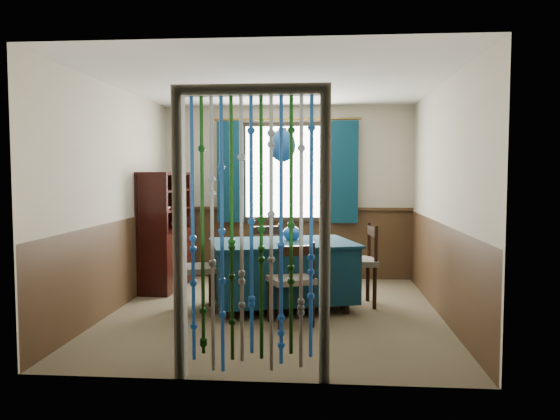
# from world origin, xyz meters

# --- Properties ---
(floor) EXTENTS (4.00, 4.00, 0.00)m
(floor) POSITION_xyz_m (0.00, 0.00, 0.00)
(floor) COLOR brown
(floor) RESTS_ON ground
(ceiling) EXTENTS (4.00, 4.00, 0.00)m
(ceiling) POSITION_xyz_m (0.00, 0.00, 2.50)
(ceiling) COLOR silver
(ceiling) RESTS_ON ground
(wall_back) EXTENTS (3.60, 0.00, 3.60)m
(wall_back) POSITION_xyz_m (0.00, 2.00, 1.25)
(wall_back) COLOR #B8AE96
(wall_back) RESTS_ON ground
(wall_front) EXTENTS (3.60, 0.00, 3.60)m
(wall_front) POSITION_xyz_m (0.00, -2.00, 1.25)
(wall_front) COLOR #B8AE96
(wall_front) RESTS_ON ground
(wall_left) EXTENTS (0.00, 4.00, 4.00)m
(wall_left) POSITION_xyz_m (-1.80, 0.00, 1.25)
(wall_left) COLOR #B8AE96
(wall_left) RESTS_ON ground
(wall_right) EXTENTS (0.00, 4.00, 4.00)m
(wall_right) POSITION_xyz_m (1.80, 0.00, 1.25)
(wall_right) COLOR #B8AE96
(wall_right) RESTS_ON ground
(wainscot_back) EXTENTS (3.60, 0.00, 3.60)m
(wainscot_back) POSITION_xyz_m (0.00, 1.99, 0.50)
(wainscot_back) COLOR #3C2816
(wainscot_back) RESTS_ON ground
(wainscot_front) EXTENTS (3.60, 0.00, 3.60)m
(wainscot_front) POSITION_xyz_m (0.00, -1.99, 0.50)
(wainscot_front) COLOR #3C2816
(wainscot_front) RESTS_ON ground
(wainscot_left) EXTENTS (0.00, 4.00, 4.00)m
(wainscot_left) POSITION_xyz_m (-1.79, 0.00, 0.50)
(wainscot_left) COLOR #3C2816
(wainscot_left) RESTS_ON ground
(wainscot_right) EXTENTS (0.00, 4.00, 4.00)m
(wainscot_right) POSITION_xyz_m (1.79, 0.00, 0.50)
(wainscot_right) COLOR #3C2816
(wainscot_right) RESTS_ON ground
(window) EXTENTS (1.32, 0.12, 1.42)m
(window) POSITION_xyz_m (0.00, 1.95, 1.55)
(window) COLOR black
(window) RESTS_ON wall_back
(doorway) EXTENTS (1.16, 0.12, 2.18)m
(doorway) POSITION_xyz_m (0.00, -1.94, 1.05)
(doorway) COLOR silver
(doorway) RESTS_ON ground
(dining_table) EXTENTS (1.82, 1.49, 0.76)m
(dining_table) POSITION_xyz_m (0.06, 0.20, 0.44)
(dining_table) COLOR #0A2837
(dining_table) RESTS_ON floor
(chair_near) EXTENTS (0.55, 0.54, 0.86)m
(chair_near) POSITION_xyz_m (0.21, -0.49, 0.46)
(chair_near) COLOR black
(chair_near) RESTS_ON floor
(chair_far) EXTENTS (0.53, 0.52, 0.88)m
(chair_far) POSITION_xyz_m (-0.17, 0.87, 0.47)
(chair_far) COLOR black
(chair_far) RESTS_ON floor
(chair_left) EXTENTS (0.53, 0.54, 0.89)m
(chair_left) POSITION_xyz_m (-0.91, -0.03, 0.47)
(chair_left) COLOR black
(chair_left) RESTS_ON floor
(chair_right) EXTENTS (0.50, 0.52, 0.95)m
(chair_right) POSITION_xyz_m (0.93, 0.41, 0.50)
(chair_right) COLOR black
(chair_right) RESTS_ON floor
(sideboard) EXTENTS (0.47, 1.20, 1.55)m
(sideboard) POSITION_xyz_m (-1.57, 1.20, 0.55)
(sideboard) COLOR black
(sideboard) RESTS_ON floor
(pendant_lamp) EXTENTS (0.29, 0.29, 0.84)m
(pendant_lamp) POSITION_xyz_m (0.06, 0.20, 1.85)
(pendant_lamp) COLOR olive
(pendant_lamp) RESTS_ON ceiling
(vase_table) EXTENTS (0.21, 0.21, 0.20)m
(vase_table) POSITION_xyz_m (0.16, 0.37, 0.86)
(vase_table) COLOR #154690
(vase_table) RESTS_ON dining_table
(bowl_shelf) EXTENTS (0.19, 0.19, 0.05)m
(bowl_shelf) POSITION_xyz_m (-1.51, 0.91, 1.08)
(bowl_shelf) COLOR beige
(bowl_shelf) RESTS_ON sideboard
(vase_sideboard) EXTENTS (0.19, 0.19, 0.17)m
(vase_sideboard) POSITION_xyz_m (-1.51, 1.51, 0.86)
(vase_sideboard) COLOR beige
(vase_sideboard) RESTS_ON sideboard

